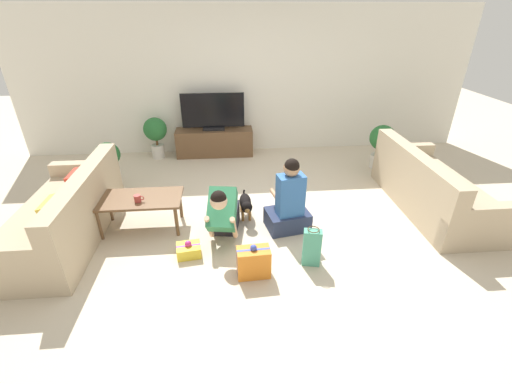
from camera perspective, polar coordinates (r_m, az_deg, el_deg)
name	(u,v)px	position (r m, az deg, el deg)	size (l,w,h in m)	color
ground_plane	(260,219)	(4.62, 0.74, -4.47)	(16.00, 16.00, 0.00)	beige
wall_back	(247,82)	(6.62, -1.52, 17.83)	(8.40, 0.06, 2.60)	white
sofa_left	(65,217)	(4.73, -29.18, -3.61)	(0.91, 2.09, 0.82)	tan
sofa_right	(430,189)	(5.34, 27.06, 0.43)	(0.91, 2.09, 0.82)	tan
coffee_table	(139,201)	(4.49, -18.85, -1.46)	(1.04, 0.55, 0.44)	brown
tv_console	(215,142)	(6.63, -6.90, 8.24)	(1.43, 0.40, 0.50)	brown
tv	(213,114)	(6.46, -7.18, 12.82)	(1.14, 0.20, 0.67)	black
potted_plant_back_left	(156,133)	(6.63, -16.38, 9.46)	(0.42, 0.42, 0.77)	beige
potted_plant_corner_right	(382,142)	(6.33, 20.21, 7.75)	(0.43, 0.43, 0.77)	beige
potted_plant_corner_left	(109,161)	(5.79, -23.29, 4.75)	(0.37, 0.37, 0.71)	beige
person_kneeling	(224,212)	(4.13, -5.40, -3.40)	(0.43, 0.81, 0.78)	#23232D
person_sitting	(289,204)	(4.26, 5.49, -2.06)	(0.59, 0.54, 0.98)	#283351
dog	(246,204)	(4.53, -1.74, -1.93)	(0.17, 0.56, 0.34)	black
gift_box_a	(189,250)	(4.03, -11.14, -9.46)	(0.30, 0.25, 0.20)	yellow
gift_box_b	(254,262)	(3.64, -0.41, -11.60)	(0.35, 0.22, 0.39)	orange
gift_bag_a	(312,247)	(3.79, 9.29, -9.09)	(0.21, 0.15, 0.46)	#4CA384
mug	(138,199)	(4.36, -19.11, -1.04)	(0.12, 0.08, 0.09)	#B23D38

